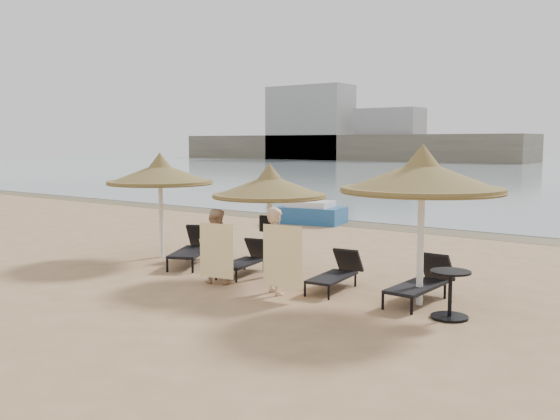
% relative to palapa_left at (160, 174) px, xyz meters
% --- Properties ---
extents(ground, '(160.00, 160.00, 0.00)m').
position_rel_palapa_left_xyz_m(ground, '(3.95, -0.81, -2.13)').
color(ground, tan).
rests_on(ground, ground).
extents(wet_sand_strip, '(200.00, 1.60, 0.01)m').
position_rel_palapa_left_xyz_m(wet_sand_strip, '(3.95, 8.59, -2.12)').
color(wet_sand_strip, brown).
rests_on(wet_sand_strip, ground).
extents(far_shore, '(150.00, 54.80, 12.00)m').
position_rel_palapa_left_xyz_m(far_shore, '(-21.15, 77.01, 0.78)').
color(far_shore, '#6D6453').
rests_on(far_shore, ground).
extents(palapa_left, '(2.69, 2.69, 2.67)m').
position_rel_palapa_left_xyz_m(palapa_left, '(0.00, 0.00, 0.00)').
color(palapa_left, white).
rests_on(palapa_left, ground).
extents(palapa_center, '(2.50, 2.50, 2.48)m').
position_rel_palapa_left_xyz_m(palapa_center, '(3.64, -0.20, -0.15)').
color(palapa_center, white).
rests_on(palapa_center, ground).
extents(palapa_right, '(2.93, 2.93, 2.91)m').
position_rel_palapa_left_xyz_m(palapa_right, '(7.26, -0.45, 0.19)').
color(palapa_right, white).
rests_on(palapa_right, ground).
extents(lounger_far_left, '(1.49, 2.05, 0.88)m').
position_rel_palapa_left_xyz_m(lounger_far_left, '(1.27, -0.13, -1.73)').
color(lounger_far_left, black).
rests_on(lounger_far_left, ground).
extents(lounger_near_left, '(0.84, 1.72, 0.74)m').
position_rel_palapa_left_xyz_m(lounger_near_left, '(3.03, -0.25, -1.79)').
color(lounger_near_left, black).
rests_on(lounger_near_left, ground).
extents(lounger_near_right, '(0.74, 1.72, 0.75)m').
position_rel_palapa_left_xyz_m(lounger_near_right, '(5.41, -0.29, -1.79)').
color(lounger_near_right, black).
rests_on(lounger_near_right, ground).
extents(lounger_far_right, '(0.66, 1.86, 0.83)m').
position_rel_palapa_left_xyz_m(lounger_far_right, '(7.18, -0.15, -1.75)').
color(lounger_far_right, black).
rests_on(lounger_far_right, ground).
extents(side_table, '(0.67, 0.67, 0.81)m').
position_rel_palapa_left_xyz_m(side_table, '(8.03, -0.97, -1.75)').
color(side_table, black).
rests_on(side_table, ground).
extents(person_left, '(0.97, 0.79, 1.81)m').
position_rel_palapa_left_xyz_m(person_left, '(3.10, -1.34, -1.22)').
color(person_left, tan).
rests_on(person_left, ground).
extents(person_right, '(1.07, 0.93, 1.97)m').
position_rel_palapa_left_xyz_m(person_right, '(4.68, -1.36, -1.14)').
color(person_right, tan).
rests_on(person_right, ground).
extents(towel_left, '(0.78, 0.15, 1.10)m').
position_rel_palapa_left_xyz_m(towel_left, '(3.45, -1.69, -1.36)').
color(towel_left, yellow).
rests_on(towel_left, ground).
extents(towel_right, '(0.84, 0.11, 1.17)m').
position_rel_palapa_left_xyz_m(towel_right, '(5.03, -1.61, -1.31)').
color(towel_right, yellow).
rests_on(towel_right, ground).
extents(bag_patterned, '(0.30, 0.19, 0.36)m').
position_rel_palapa_left_xyz_m(bag_patterned, '(3.64, -0.02, -0.93)').
color(bag_patterned, white).
rests_on(bag_patterned, ground).
extents(bag_dark, '(0.25, 0.10, 0.35)m').
position_rel_palapa_left_xyz_m(bag_dark, '(3.64, -0.36, -0.94)').
color(bag_dark, black).
rests_on(bag_dark, ground).
extents(pedal_boat, '(2.61, 1.83, 1.11)m').
position_rel_palapa_left_xyz_m(pedal_boat, '(-0.69, 7.82, -1.71)').
color(pedal_boat, '#1E528D').
rests_on(pedal_boat, ground).
extents(buoy_left, '(0.32, 0.32, 0.32)m').
position_rel_palapa_left_xyz_m(buoy_left, '(-3.84, 23.37, -1.97)').
color(buoy_left, gold).
rests_on(buoy_left, ground).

